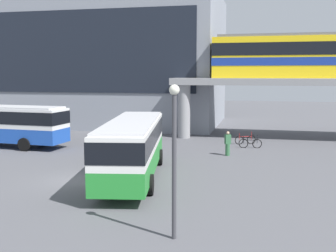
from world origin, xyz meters
The scene contains 8 objects.
ground_plane centered at (0.00, 10.00, 0.00)m, with size 120.00×120.00×0.00m, color #515156.
station_building centered at (-7.62, 26.05, 7.19)m, with size 24.77×15.78×14.37m.
bus_main centered at (2.79, 1.00, 1.99)m, with size 4.43×11.31×3.22m.
bus_secondary centered at (-10.58, 8.52, 1.99)m, with size 11.19×3.33×3.22m.
bicycle_black centered at (8.76, 12.21, 0.36)m, with size 1.79×0.26×1.04m.
bicycle_red centered at (8.31, 13.93, 0.36)m, with size 1.66×0.78×1.04m.
pedestrian_walking_across centered at (7.31, 8.71, 0.81)m, with size 0.48×0.42×1.72m.
lamp_post centered at (6.77, -6.76, 3.23)m, with size 0.36×0.36×5.37m.
Camera 1 is at (9.70, -20.47, 5.72)m, focal length 44.74 mm.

